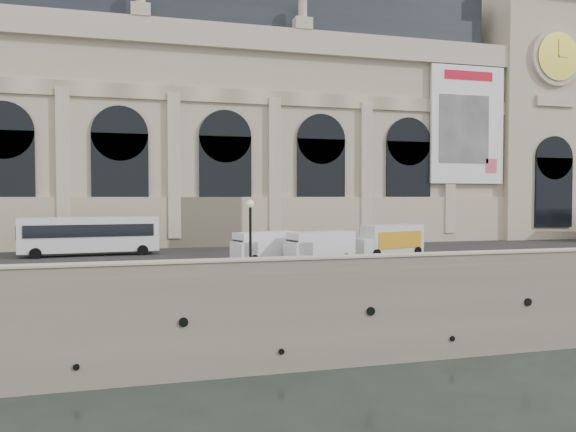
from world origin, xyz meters
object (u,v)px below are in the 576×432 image
Objects in this scene: van_c at (263,247)px; box_truck at (389,240)px; lamp_right at (250,238)px; bus_left at (90,234)px; van_b at (317,247)px.

box_truck is (11.51, 1.82, 0.14)m from van_c.
lamp_right is at bearing -148.04° from box_truck.
bus_left is at bearing 149.22° from van_c.
van_b is 0.83× the size of box_truck.
lamp_right is (-6.23, -5.14, 1.20)m from van_b.
bus_left is 2.07× the size of van_c.
van_b is (17.01, -9.52, -0.65)m from bus_left.
lamp_right reaches higher than box_truck.
box_truck reaches higher than van_b.
van_b is 4.23m from van_c.
van_b is at bearing -23.63° from van_c.
van_c is at bearing 156.37° from van_b.
van_c is at bearing 71.00° from lamp_right.
box_truck is (24.65, -6.01, -0.54)m from bus_left.
van_c is 0.81× the size of box_truck.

